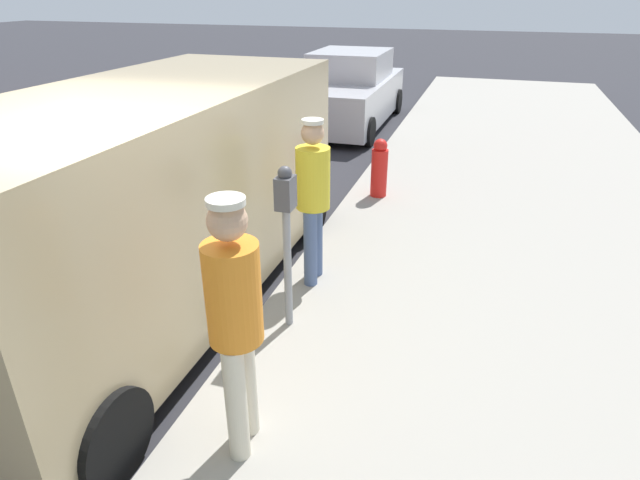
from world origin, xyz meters
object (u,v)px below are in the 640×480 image
fire_hydrant (379,169)px  parking_meter_near (286,221)px  parked_van (149,196)px  parked_sedan_ahead (348,92)px  pedestrian_in_orange (235,315)px  pedestrian_in_yellow (313,192)px

fire_hydrant → parking_meter_near: bearing=-91.6°
parked_van → fire_hydrant: 3.71m
parked_van → parked_sedan_ahead: bearing=91.0°
parked_sedan_ahead → fire_hydrant: 5.11m
parking_meter_near → parked_van: parked_van is taller
pedestrian_in_orange → parked_van: size_ratio=0.34×
parked_sedan_ahead → parked_van: bearing=-89.0°
pedestrian_in_orange → parked_sedan_ahead: (-1.85, 9.75, -0.44)m
parking_meter_near → pedestrian_in_orange: size_ratio=0.85×
parked_van → parking_meter_near: bearing=-8.4°
parked_sedan_ahead → pedestrian_in_orange: bearing=-79.3°
pedestrian_in_yellow → pedestrian_in_orange: (0.25, -2.28, 0.06)m
fire_hydrant → parked_sedan_ahead: bearing=109.9°
pedestrian_in_yellow → fire_hydrant: pedestrian_in_yellow is taller
pedestrian_in_orange → fire_hydrant: size_ratio=2.09×
pedestrian_in_orange → parked_sedan_ahead: size_ratio=0.41×
parked_van → fire_hydrant: parked_van is taller
parking_meter_near → parked_van: (-1.50, 0.22, -0.03)m
fire_hydrant → pedestrian_in_orange: bearing=-88.7°
pedestrian_in_yellow → pedestrian_in_orange: pedestrian_in_orange is taller
pedestrian_in_orange → parked_sedan_ahead: pedestrian_in_orange is taller
pedestrian_in_orange → fire_hydrant: pedestrian_in_orange is taller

